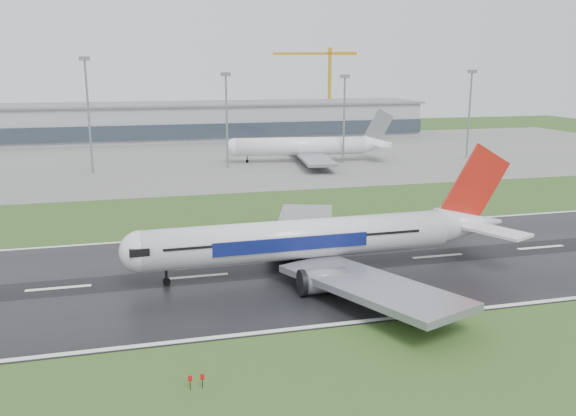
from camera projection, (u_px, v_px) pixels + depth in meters
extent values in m
plane|color=#2B4C1B|center=(198.00, 277.00, 90.91)|extent=(520.00, 520.00, 0.00)
cube|color=black|center=(198.00, 276.00, 90.90)|extent=(400.00, 45.00, 0.10)
cube|color=slate|center=(159.00, 159.00, 208.73)|extent=(400.00, 130.00, 0.08)
cube|color=gray|center=(152.00, 122.00, 263.59)|extent=(240.00, 36.00, 15.00)
cylinder|color=gray|center=(89.00, 118.00, 176.39)|extent=(0.64, 0.64, 32.89)
cylinder|color=gray|center=(227.00, 123.00, 186.86)|extent=(0.64, 0.64, 28.39)
cylinder|color=gray|center=(344.00, 121.00, 196.38)|extent=(0.64, 0.64, 27.61)
cylinder|color=gray|center=(469.00, 116.00, 207.38)|extent=(0.64, 0.64, 29.09)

